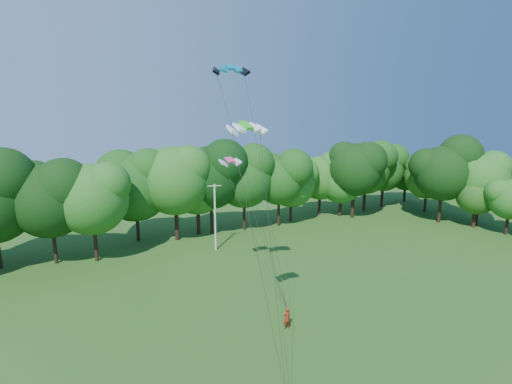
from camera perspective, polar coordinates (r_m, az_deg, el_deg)
utility_pole at (r=48.52m, az=-5.86°, el=-3.52°), size 1.61×0.52×8.23m
kite_flyer_left at (r=32.92m, az=4.41°, el=-17.53°), size 0.66×0.45×1.79m
kite_teal at (r=30.87m, az=-3.70°, el=17.40°), size 2.85×1.78×0.57m
kite_green at (r=25.65m, az=-1.41°, el=9.52°), size 2.60×1.25×0.56m
kite_pink at (r=37.34m, az=-3.74°, el=4.60°), size 2.10×1.07×0.47m
tree_back_center at (r=54.31m, az=-6.53°, el=2.80°), size 9.44×9.44×13.73m
tree_back_east at (r=64.87m, az=12.13°, el=2.55°), size 7.56×7.56×10.99m
tree_flank_east at (r=65.61m, az=29.08°, el=0.38°), size 6.28×6.28×9.13m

